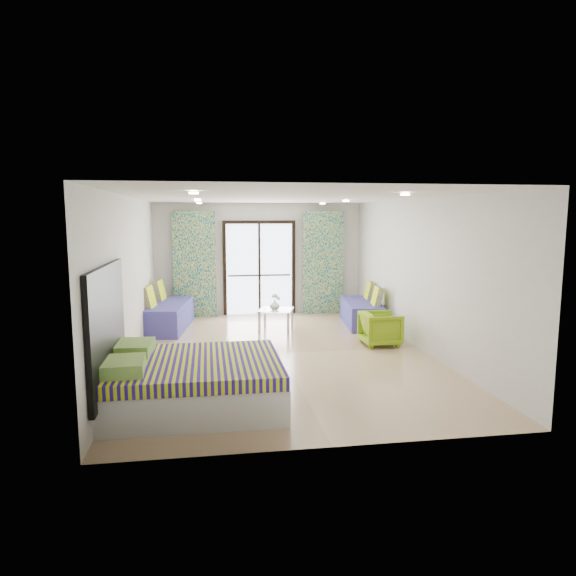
{
  "coord_description": "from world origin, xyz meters",
  "views": [
    {
      "loc": [
        -1.25,
        -8.66,
        2.38
      ],
      "look_at": [
        0.12,
        0.0,
        1.15
      ],
      "focal_mm": 32.0,
      "sensor_mm": 36.0,
      "label": 1
    }
  ],
  "objects": [
    {
      "name": "downlight_e",
      "position": [
        -1.4,
        3.0,
        2.67
      ],
      "size": [
        0.12,
        0.12,
        0.02
      ],
      "primitive_type": "cylinder",
      "color": "#FFE0B2",
      "rests_on": "ceiling"
    },
    {
      "name": "downlight_d",
      "position": [
        1.4,
        1.0,
        2.67
      ],
      "size": [
        0.12,
        0.12,
        0.02
      ],
      "primitive_type": "cylinder",
      "color": "#FFE0B2",
      "rests_on": "ceiling"
    },
    {
      "name": "downlight_a",
      "position": [
        -1.4,
        -2.0,
        2.67
      ],
      "size": [
        0.12,
        0.12,
        0.02
      ],
      "primitive_type": "cylinder",
      "color": "#FFE0B2",
      "rests_on": "ceiling"
    },
    {
      "name": "wall_left",
      "position": [
        -2.5,
        0.0,
        1.35
      ],
      "size": [
        0.01,
        7.5,
        2.7
      ],
      "primitive_type": null,
      "color": "silver",
      "rests_on": "ground"
    },
    {
      "name": "switch_plate",
      "position": [
        -2.47,
        -1.09,
        1.05
      ],
      "size": [
        0.02,
        0.1,
        0.1
      ],
      "primitive_type": "cube",
      "color": "silver",
      "rests_on": "wall_left"
    },
    {
      "name": "bed",
      "position": [
        -1.48,
        -2.34,
        0.32
      ],
      "size": [
        2.19,
        1.78,
        0.75
      ],
      "color": "silver",
      "rests_on": "floor"
    },
    {
      "name": "floor",
      "position": [
        0.0,
        0.0,
        0.0
      ],
      "size": [
        5.0,
        7.5,
        0.01
      ],
      "primitive_type": null,
      "color": "tan",
      "rests_on": "ground"
    },
    {
      "name": "wall_back",
      "position": [
        0.0,
        3.75,
        1.35
      ],
      "size": [
        5.0,
        0.01,
        2.7
      ],
      "primitive_type": null,
      "color": "silver",
      "rests_on": "ground"
    },
    {
      "name": "headboard",
      "position": [
        -2.46,
        -2.34,
        1.05
      ],
      "size": [
        0.06,
        2.1,
        1.5
      ],
      "primitive_type": "cube",
      "color": "black",
      "rests_on": "floor"
    },
    {
      "name": "downlight_c",
      "position": [
        -1.4,
        1.0,
        2.67
      ],
      "size": [
        0.12,
        0.12,
        0.02
      ],
      "primitive_type": "cylinder",
      "color": "#FFE0B2",
      "rests_on": "ceiling"
    },
    {
      "name": "balcony_rail",
      "position": [
        0.0,
        3.73,
        0.95
      ],
      "size": [
        1.52,
        0.03,
        0.04
      ],
      "primitive_type": "cube",
      "color": "#595451",
      "rests_on": "balcony_door"
    },
    {
      "name": "coffee_table",
      "position": [
        0.15,
        1.79,
        0.4
      ],
      "size": [
        0.86,
        0.86,
        0.79
      ],
      "rotation": [
        0.0,
        0.0,
        -0.3
      ],
      "color": "silver",
      "rests_on": "floor"
    },
    {
      "name": "curtain_right",
      "position": [
        1.55,
        3.57,
        1.25
      ],
      "size": [
        1.0,
        0.1,
        2.5
      ],
      "primitive_type": "cube",
      "color": "silver",
      "rests_on": "floor"
    },
    {
      "name": "daybed_right",
      "position": [
        2.12,
        2.1,
        0.28
      ],
      "size": [
        0.94,
        1.91,
        0.91
      ],
      "rotation": [
        0.0,
        0.0,
        -0.13
      ],
      "color": "#3E3B8D",
      "rests_on": "floor"
    },
    {
      "name": "vase",
      "position": [
        0.11,
        1.72,
        0.56
      ],
      "size": [
        0.25,
        0.25,
        0.21
      ],
      "primitive_type": "imported",
      "rotation": [
        0.0,
        0.0,
        -0.21
      ],
      "color": "white",
      "rests_on": "coffee_table"
    },
    {
      "name": "daybed_left",
      "position": [
        -2.12,
        2.31,
        0.31
      ],
      "size": [
        1.04,
        2.09,
        0.99
      ],
      "rotation": [
        0.0,
        0.0,
        -0.14
      ],
      "color": "#3E3B8D",
      "rests_on": "floor"
    },
    {
      "name": "balcony_door",
      "position": [
        0.0,
        3.72,
        1.26
      ],
      "size": [
        1.76,
        0.08,
        2.28
      ],
      "color": "black",
      "rests_on": "floor"
    },
    {
      "name": "downlight_f",
      "position": [
        1.4,
        3.0,
        2.67
      ],
      "size": [
        0.12,
        0.12,
        0.02
      ],
      "primitive_type": "cylinder",
      "color": "#FFE0B2",
      "rests_on": "ceiling"
    },
    {
      "name": "downlight_b",
      "position": [
        1.4,
        -2.0,
        2.67
      ],
      "size": [
        0.12,
        0.12,
        0.02
      ],
      "primitive_type": "cylinder",
      "color": "#FFE0B2",
      "rests_on": "ceiling"
    },
    {
      "name": "wall_right",
      "position": [
        2.5,
        0.0,
        1.35
      ],
      "size": [
        0.01,
        7.5,
        2.7
      ],
      "primitive_type": null,
      "color": "silver",
      "rests_on": "ground"
    },
    {
      "name": "ceiling",
      "position": [
        0.0,
        0.0,
        2.7
      ],
      "size": [
        5.0,
        7.5,
        0.01
      ],
      "primitive_type": null,
      "color": "silver",
      "rests_on": "ground"
    },
    {
      "name": "armchair",
      "position": [
        1.9,
        0.27,
        0.34
      ],
      "size": [
        0.64,
        0.68,
        0.69
      ],
      "primitive_type": "imported",
      "rotation": [
        0.0,
        0.0,
        1.59
      ],
      "color": "#7EA615",
      "rests_on": "floor"
    },
    {
      "name": "wall_front",
      "position": [
        0.0,
        -3.75,
        1.35
      ],
      "size": [
        5.0,
        0.01,
        2.7
      ],
      "primitive_type": null,
      "color": "silver",
      "rests_on": "ground"
    },
    {
      "name": "curtain_left",
      "position": [
        -1.55,
        3.57,
        1.25
      ],
      "size": [
        1.0,
        0.1,
        2.5
      ],
      "primitive_type": "cube",
      "color": "silver",
      "rests_on": "floor"
    }
  ]
}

